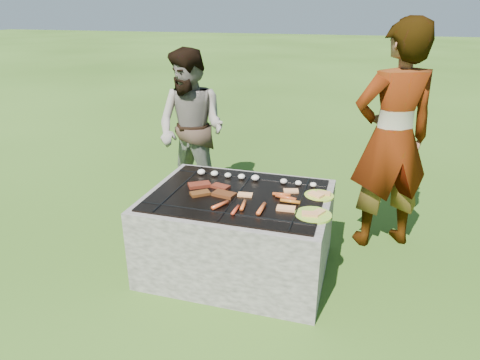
# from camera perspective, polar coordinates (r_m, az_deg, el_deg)

# --- Properties ---
(lawn) EXTENTS (60.00, 60.00, 0.00)m
(lawn) POSITION_cam_1_polar(r_m,az_deg,el_deg) (3.36, -0.25, -11.45)
(lawn) COLOR #284912
(lawn) RESTS_ON ground
(fire_pit) EXTENTS (1.30, 1.00, 0.62)m
(fire_pit) POSITION_cam_1_polar(r_m,az_deg,el_deg) (3.21, -0.25, -7.25)
(fire_pit) COLOR #9C948A
(fire_pit) RESTS_ON ground
(mushrooms) EXTENTS (0.94, 0.06, 0.04)m
(mushrooms) POSITION_cam_1_polar(r_m,az_deg,el_deg) (3.31, 0.87, 0.40)
(mushrooms) COLOR white
(mushrooms) RESTS_ON fire_pit
(pork_slabs) EXTENTS (0.41, 0.30, 0.02)m
(pork_slabs) POSITION_cam_1_polar(r_m,az_deg,el_deg) (3.11, -3.93, -1.28)
(pork_slabs) COLOR maroon
(pork_slabs) RESTS_ON fire_pit
(sausages) EXTENTS (0.55, 0.41, 0.03)m
(sausages) POSITION_cam_1_polar(r_m,az_deg,el_deg) (2.89, 2.79, -3.12)
(sausages) COLOR #D34C22
(sausages) RESTS_ON fire_pit
(bread_on_grate) EXTENTS (0.44, 0.38, 0.02)m
(bread_on_grate) POSITION_cam_1_polar(r_m,az_deg,el_deg) (2.97, 4.82, -2.59)
(bread_on_grate) COLOR #F3CD7C
(bread_on_grate) RESTS_ON fire_pit
(plate_far) EXTENTS (0.27, 0.27, 0.03)m
(plate_far) POSITION_cam_1_polar(r_m,az_deg,el_deg) (3.09, 10.50, -2.03)
(plate_far) COLOR gold
(plate_far) RESTS_ON fire_pit
(plate_near) EXTENTS (0.30, 0.30, 0.03)m
(plate_near) POSITION_cam_1_polar(r_m,az_deg,el_deg) (2.81, 9.73, -4.59)
(plate_near) COLOR gold
(plate_near) RESTS_ON fire_pit
(cook) EXTENTS (0.78, 0.68, 1.80)m
(cook) POSITION_cam_1_polar(r_m,az_deg,el_deg) (3.54, 19.62, 5.15)
(cook) COLOR gray
(cook) RESTS_ON ground
(bystander) EXTENTS (0.86, 0.74, 1.52)m
(bystander) POSITION_cam_1_polar(r_m,az_deg,el_deg) (4.16, -6.49, 6.67)
(bystander) COLOR #A59689
(bystander) RESTS_ON ground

